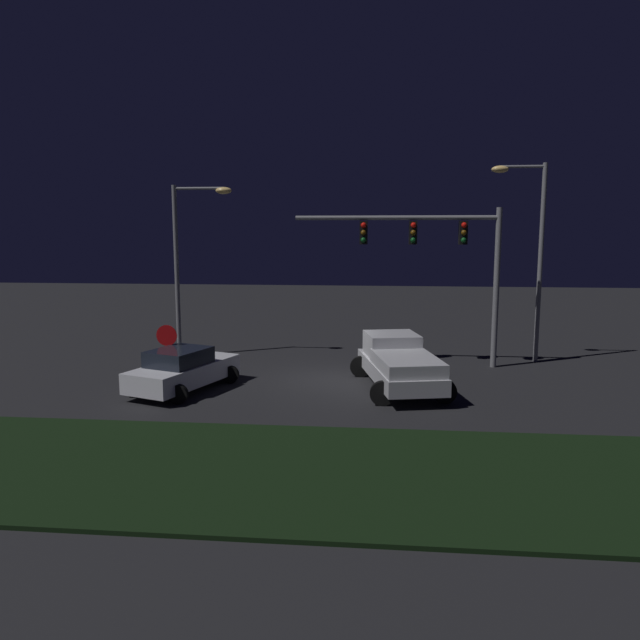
{
  "coord_description": "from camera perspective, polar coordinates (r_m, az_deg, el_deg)",
  "views": [
    {
      "loc": [
        1.82,
        -22.05,
        5.53
      ],
      "look_at": [
        -0.34,
        0.18,
        2.23
      ],
      "focal_mm": 33.59,
      "sensor_mm": 36.0,
      "label": 1
    }
  ],
  "objects": [
    {
      "name": "ground_plane",
      "position": [
        22.81,
        0.81,
        -5.64
      ],
      "size": [
        80.0,
        80.0,
        0.0
      ],
      "primitive_type": "plane",
      "color": "black"
    },
    {
      "name": "grass_median",
      "position": [
        14.23,
        -2.31,
        -14.26
      ],
      "size": [
        21.89,
        6.28,
        0.1
      ],
      "primitive_type": "cube",
      "color": "black",
      "rests_on": "ground_plane"
    },
    {
      "name": "pickup_truck",
      "position": [
        21.52,
        7.45,
        -3.83
      ],
      "size": [
        3.62,
        5.7,
        1.8
      ],
      "rotation": [
        0.0,
        0.0,
        1.78
      ],
      "color": "#B7B7BC",
      "rests_on": "ground_plane"
    },
    {
      "name": "car_sedan",
      "position": [
        21.6,
        -12.92,
        -4.64
      ],
      "size": [
        3.39,
        4.75,
        1.51
      ],
      "rotation": [
        0.0,
        0.0,
        1.22
      ],
      "color": "silver",
      "rests_on": "ground_plane"
    },
    {
      "name": "traffic_signal_gantry",
      "position": [
        24.87,
        11.04,
        6.79
      ],
      "size": [
        8.32,
        0.56,
        6.5
      ],
      "color": "slate",
      "rests_on": "ground_plane"
    },
    {
      "name": "street_lamp_left",
      "position": [
        26.92,
        -12.43,
        6.64
      ],
      "size": [
        2.64,
        0.44,
        7.53
      ],
      "color": "slate",
      "rests_on": "ground_plane"
    },
    {
      "name": "street_lamp_right",
      "position": [
        26.8,
        19.47,
        7.23
      ],
      "size": [
        2.27,
        0.44,
        8.35
      ],
      "color": "slate",
      "rests_on": "ground_plane"
    },
    {
      "name": "stop_sign",
      "position": [
        22.21,
        -14.36,
        -2.16
      ],
      "size": [
        0.76,
        0.08,
        2.23
      ],
      "color": "slate",
      "rests_on": "ground_plane"
    }
  ]
}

